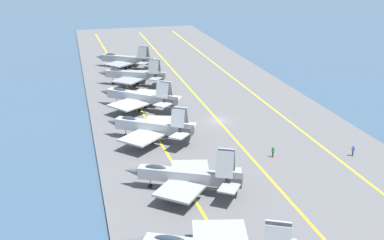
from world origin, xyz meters
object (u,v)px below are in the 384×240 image
Objects in this scene: parked_jet_third at (150,127)px; crew_blue_vest at (353,150)px; parked_jet_fifth at (133,75)px; crew_green_vest at (273,151)px; parked_jet_sixth at (125,59)px; parked_jet_second at (186,176)px; parked_jet_fourth at (138,97)px.

parked_jet_third is 8.43× the size of crew_blue_vest.
parked_jet_fifth is 46.56m from crew_green_vest.
parked_jet_fifth is at bearing 179.09° from parked_jet_sixth.
parked_jet_second is 16.79m from crew_green_vest.
parked_jet_fifth is at bearing 18.86° from crew_green_vest.
parked_jet_third is at bearing 178.36° from parked_jet_fourth.
parked_jet_second reaches higher than parked_jet_sixth.
parked_jet_third is at bearing 177.24° from parked_jet_fifth.
parked_jet_fifth reaches higher than parked_jet_second.
parked_jet_fourth is 1.00× the size of parked_jet_sixth.
parked_jet_third is at bearing 4.72° from parked_jet_second.
parked_jet_third reaches higher than crew_blue_vest.
parked_jet_fifth reaches higher than crew_blue_vest.
parked_jet_fifth is (16.71, -1.13, 0.10)m from parked_jet_fourth.
crew_green_vest is at bearing -149.38° from parked_jet_fourth.
parked_jet_fourth is 8.69× the size of crew_green_vest.
crew_green_vest is (-61.20, -14.77, -1.37)m from parked_jet_sixth.
parked_jet_second is 8.58× the size of crew_green_vest.
crew_blue_vest is (4.55, -26.98, -1.31)m from parked_jet_second.
parked_jet_fourth is 8.96× the size of crew_blue_vest.
parked_jet_second is at bearing 115.21° from crew_green_vest.
parked_jet_sixth is at bearing 13.57° from crew_green_vest.
parked_jet_third is 31.56m from crew_blue_vest.
parked_jet_sixth is (17.17, -0.27, -0.26)m from parked_jet_fifth.
parked_jet_sixth is at bearing -0.31° from parked_jet_second.
crew_blue_vest is 0.97× the size of crew_green_vest.
parked_jet_second is 0.99× the size of parked_jet_fifth.
parked_jet_sixth is (68.33, -0.37, 0.08)m from parked_jet_second.
parked_jet_fifth reaches higher than crew_green_vest.
parked_jet_fifth is at bearing -0.11° from parked_jet_second.
parked_jet_sixth is (50.26, -1.87, -0.12)m from parked_jet_third.
parked_jet_second is at bearing 179.89° from parked_jet_fifth.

